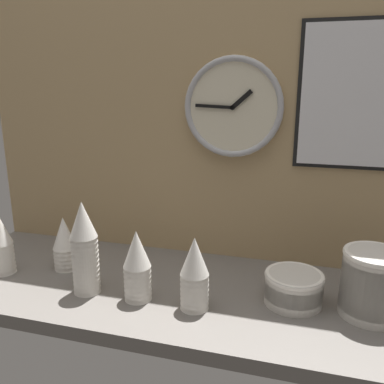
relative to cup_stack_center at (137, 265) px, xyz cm
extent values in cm
cube|color=slate|center=(10.07, 10.63, -12.18)|extent=(160.00, 56.00, 4.00)
cube|color=tan|center=(10.07, 37.13, 42.32)|extent=(160.00, 3.00, 105.00)
cone|color=white|center=(0.00, 0.00, -4.95)|extent=(7.76, 7.76, 10.47)
cone|color=white|center=(0.00, 0.00, -3.53)|extent=(7.76, 7.76, 10.47)
cone|color=white|center=(0.00, 0.00, -2.12)|extent=(7.76, 7.76, 10.47)
cone|color=white|center=(0.00, 0.00, -0.71)|extent=(7.76, 7.76, 10.47)
cone|color=white|center=(0.00, 0.00, 0.71)|extent=(7.76, 7.76, 10.47)
cone|color=white|center=(0.00, 0.00, 2.12)|extent=(7.76, 7.76, 10.47)
cone|color=white|center=(0.00, 0.00, 3.53)|extent=(7.76, 7.76, 10.47)
cone|color=white|center=(0.00, 0.00, 4.95)|extent=(7.76, 7.76, 10.47)
cone|color=white|center=(16.54, -0.34, -4.95)|extent=(7.76, 7.76, 10.47)
cone|color=white|center=(16.54, -0.34, -3.53)|extent=(7.76, 7.76, 10.47)
cone|color=white|center=(16.54, -0.34, -2.12)|extent=(7.76, 7.76, 10.47)
cone|color=white|center=(16.54, -0.34, -0.71)|extent=(7.76, 7.76, 10.47)
cone|color=white|center=(16.54, -0.34, 0.71)|extent=(7.76, 7.76, 10.47)
cone|color=white|center=(16.54, -0.34, 2.12)|extent=(7.76, 7.76, 10.47)
cone|color=white|center=(16.54, -0.34, 3.53)|extent=(7.76, 7.76, 10.47)
cone|color=white|center=(16.54, -0.34, 4.95)|extent=(7.76, 7.76, 10.47)
cone|color=white|center=(-48.12, 3.46, -4.95)|extent=(7.76, 7.76, 10.47)
cone|color=white|center=(-48.12, 3.46, -3.53)|extent=(7.76, 7.76, 10.47)
cone|color=white|center=(-48.12, 3.46, -2.12)|extent=(7.76, 7.76, 10.47)
cone|color=white|center=(-48.12, 3.46, -0.71)|extent=(7.76, 7.76, 10.47)
cone|color=white|center=(-48.12, 3.46, 0.71)|extent=(7.76, 7.76, 10.47)
cone|color=white|center=(-15.85, -0.27, -4.95)|extent=(7.76, 7.76, 10.47)
cone|color=white|center=(-15.85, -0.27, -3.53)|extent=(7.76, 7.76, 10.47)
cone|color=white|center=(-15.85, -0.27, -2.12)|extent=(7.76, 7.76, 10.47)
cone|color=white|center=(-15.85, -0.27, -0.71)|extent=(7.76, 7.76, 10.47)
cone|color=white|center=(-15.85, -0.27, 0.71)|extent=(7.76, 7.76, 10.47)
cone|color=white|center=(-15.85, -0.27, 2.12)|extent=(7.76, 7.76, 10.47)
cone|color=white|center=(-15.85, -0.27, 3.53)|extent=(7.76, 7.76, 10.47)
cone|color=white|center=(-15.85, -0.27, 4.95)|extent=(7.76, 7.76, 10.47)
cone|color=white|center=(-15.85, -0.27, 6.36)|extent=(7.76, 7.76, 10.47)
cone|color=white|center=(-15.85, -0.27, 7.78)|extent=(7.76, 7.76, 10.47)
cone|color=white|center=(-15.85, -0.27, 9.19)|extent=(7.76, 7.76, 10.47)
cone|color=white|center=(-15.85, -0.27, 10.60)|extent=(7.76, 7.76, 10.47)
cone|color=white|center=(-15.85, -0.27, 12.02)|extent=(7.76, 7.76, 10.47)
cone|color=white|center=(-30.32, 11.63, -4.95)|extent=(7.76, 7.76, 10.47)
cone|color=white|center=(-30.32, 11.63, -3.53)|extent=(7.76, 7.76, 10.47)
cone|color=white|center=(-30.32, 11.63, -2.12)|extent=(7.76, 7.76, 10.47)
cone|color=white|center=(-30.32, 11.63, -0.71)|extent=(7.76, 7.76, 10.47)
cone|color=white|center=(-30.32, 11.63, 0.71)|extent=(7.76, 7.76, 10.47)
cone|color=white|center=(-30.32, 11.63, 2.12)|extent=(7.76, 7.76, 10.47)
cylinder|color=beige|center=(61.57, 9.04, -7.98)|extent=(15.79, 15.79, 4.40)
cylinder|color=beige|center=(61.57, 9.04, -5.78)|extent=(15.79, 15.79, 4.40)
cylinder|color=beige|center=(61.57, 9.04, -3.57)|extent=(15.79, 15.79, 4.40)
cylinder|color=beige|center=(61.57, 9.04, -1.37)|extent=(15.79, 15.79, 4.40)
cylinder|color=beige|center=(61.57, 9.04, 0.84)|extent=(15.79, 15.79, 4.40)
cylinder|color=beige|center=(61.57, 9.04, 3.04)|extent=(15.79, 15.79, 4.40)
cylinder|color=beige|center=(61.57, 9.04, 5.25)|extent=(15.79, 15.79, 4.40)
torus|color=white|center=(61.57, 9.04, 6.79)|extent=(16.11, 16.11, 1.58)
cylinder|color=beige|center=(42.01, 9.61, -7.98)|extent=(15.79, 15.79, 4.40)
cylinder|color=beige|center=(42.01, 9.61, -5.78)|extent=(15.79, 15.79, 4.40)
cylinder|color=beige|center=(42.01, 9.61, -3.57)|extent=(15.79, 15.79, 4.40)
torus|color=white|center=(42.01, 9.61, -2.03)|extent=(16.11, 16.11, 1.58)
cylinder|color=beige|center=(19.53, 34.53, 41.17)|extent=(30.80, 1.80, 30.80)
torus|color=#B2B2B7|center=(19.53, 33.72, 41.17)|extent=(31.55, 1.98, 31.55)
cube|color=black|center=(22.40, 33.23, 43.73)|extent=(6.67, 0.60, 6.16)
cube|color=black|center=(13.53, 33.23, 41.42)|extent=(12.04, 0.60, 1.48)
cylinder|color=black|center=(19.53, 33.23, 41.17)|extent=(1.54, 0.60, 1.54)
camera|label=1|loc=(42.54, -94.68, 49.00)|focal=38.00mm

